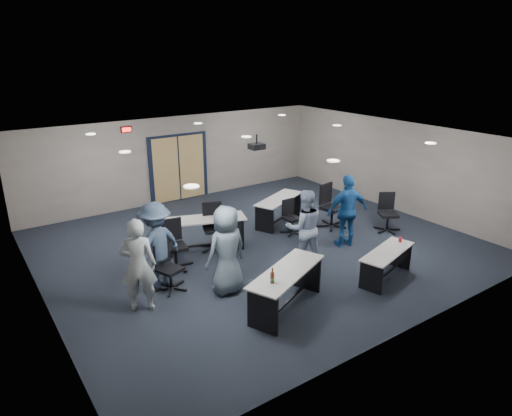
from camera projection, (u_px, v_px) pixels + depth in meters
floor at (258, 245)px, 11.49m from camera, size 10.00×10.00×0.00m
back_wall at (178, 159)px, 14.54m from camera, size 10.00×0.04×2.70m
front_wall at (413, 262)px, 7.54m from camera, size 10.00×0.04×2.70m
left_wall at (35, 241)px, 8.37m from camera, size 0.04×9.00×2.70m
right_wall at (395, 166)px, 13.71m from camera, size 0.04×9.00×2.70m
ceiling at (258, 139)px, 10.59m from camera, size 10.00×9.00×0.04m
double_door at (179, 168)px, 14.61m from camera, size 2.00×0.07×2.20m
exit_sign at (126, 129)px, 13.27m from camera, size 0.32×0.07×0.18m
ceiling_projector at (257, 146)px, 11.24m from camera, size 0.35×0.32×0.37m
ceiling_can_lights at (252, 138)px, 10.79m from camera, size 6.24×5.74×0.02m
table_front_left at (286, 283)px, 8.52m from camera, size 2.06×1.38×1.09m
table_front_right at (387, 260)px, 9.68m from camera, size 1.69×0.94×0.76m
table_back_left at (205, 228)px, 11.09m from camera, size 2.09×1.28×0.80m
table_back_right at (279, 206)px, 12.79m from camera, size 1.90×1.29×0.73m
chair_back_a at (175, 245)px, 10.13m from camera, size 0.79×0.79×1.11m
chair_back_b at (214, 227)px, 11.10m from camera, size 0.92×0.92×1.14m
chair_back_c at (292, 217)px, 12.07m from camera, size 0.58×0.58×0.92m
chair_back_d at (332, 206)px, 12.47m from camera, size 0.86×0.86×1.20m
chair_loose_left at (170, 268)px, 9.22m from camera, size 0.80×0.80×0.99m
chair_loose_right at (388, 213)px, 12.20m from camera, size 0.89×0.89×1.04m
person_gray at (138, 265)px, 8.39m from camera, size 0.80×0.71×1.83m
person_plaid at (227, 250)px, 9.02m from camera, size 0.94×0.65×1.83m
person_lightblue at (304, 228)px, 10.24m from camera, size 1.06×0.96×1.76m
person_navy at (347, 211)px, 11.18m from camera, size 1.15×0.71×1.83m
person_back at (156, 245)px, 9.24m from camera, size 1.33×1.00×1.83m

